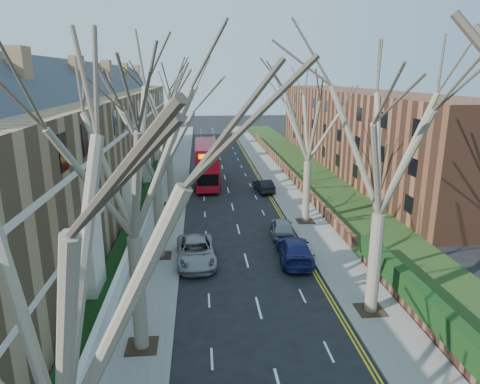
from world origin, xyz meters
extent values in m
cube|color=slate|center=(-6.00, 39.00, 0.06)|extent=(3.00, 102.00, 0.12)
cube|color=slate|center=(6.00, 39.00, 0.06)|extent=(3.00, 102.00, 0.12)
cube|color=#906F49|center=(-13.80, 31.00, 5.00)|extent=(9.00, 78.00, 10.00)
cube|color=#32353D|center=(-13.80, 31.00, 11.00)|extent=(4.67, 78.00, 4.67)
cube|color=white|center=(-9.35, 31.00, 3.50)|extent=(0.12, 78.00, 0.35)
cube|color=white|center=(-9.35, 31.00, 7.00)|extent=(0.12, 78.00, 0.35)
cube|color=brown|center=(17.50, 43.00, 5.00)|extent=(8.00, 54.00, 10.00)
cube|color=brown|center=(7.70, 43.00, 0.57)|extent=(0.35, 54.00, 0.90)
cube|color=white|center=(-7.65, 31.00, 0.62)|extent=(0.30, 78.00, 1.00)
cube|color=#243C15|center=(10.50, 39.00, 0.15)|extent=(6.00, 102.00, 0.06)
cylinder|color=#766754|center=(-5.70, 6.00, 2.75)|extent=(0.64, 0.64, 5.25)
cube|color=#2D2116|center=(-5.70, 6.00, 0.14)|extent=(1.40, 1.40, 0.05)
cylinder|color=#766754|center=(-5.70, 16.00, 2.66)|extent=(0.64, 0.64, 5.07)
cube|color=#2D2116|center=(-5.70, 16.00, 0.14)|extent=(1.40, 1.40, 0.05)
cylinder|color=#766754|center=(-5.70, 28.00, 2.75)|extent=(0.60, 0.60, 5.25)
cube|color=#2D2116|center=(-5.70, 28.00, 0.14)|extent=(1.40, 1.40, 0.05)
cylinder|color=#766754|center=(5.70, 8.00, 2.75)|extent=(0.64, 0.64, 5.25)
cube|color=#2D2116|center=(5.70, 8.00, 0.14)|extent=(1.40, 1.40, 0.05)
cylinder|color=#766754|center=(5.70, 22.00, 2.66)|extent=(0.60, 0.60, 5.07)
cube|color=#2D2116|center=(5.70, 22.00, 0.14)|extent=(1.40, 1.40, 0.05)
cube|color=#AF0C1A|center=(-2.20, 36.01, 1.43)|extent=(2.49, 10.78, 2.15)
cube|color=#AF0C1A|center=(-2.20, 36.01, 3.48)|extent=(2.49, 10.24, 1.96)
cube|color=black|center=(-2.20, 36.01, 1.87)|extent=(2.51, 9.92, 0.88)
cube|color=black|center=(-2.20, 36.01, 3.58)|extent=(2.51, 9.70, 0.88)
imported|color=gray|center=(-3.32, 15.03, 0.75)|extent=(2.73, 5.50, 1.50)
imported|color=navy|center=(3.17, 14.74, 0.75)|extent=(2.52, 5.33, 1.50)
imported|color=gray|center=(3.21, 19.23, 0.69)|extent=(2.05, 4.21, 1.38)
imported|color=black|center=(3.70, 32.04, 0.68)|extent=(1.90, 4.24, 1.35)
camera|label=1|loc=(-2.88, -11.01, 11.90)|focal=32.00mm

